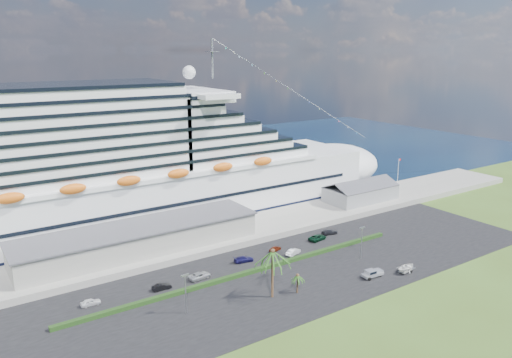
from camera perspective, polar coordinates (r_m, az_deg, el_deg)
ground at (r=110.69m, az=7.42°, el=-12.72°), size 420.00×420.00×0.00m
asphalt_lot at (r=118.23m, az=3.87°, el=-10.73°), size 140.00×38.00×0.12m
wharf at (r=140.09m, az=-3.42°, el=-6.21°), size 240.00×20.00×1.80m
water at (r=219.56m, az=-15.42°, el=0.71°), size 420.00×160.00×0.02m
cruise_ship at (r=148.16m, az=-15.48°, el=0.82°), size 191.00×38.00×54.00m
terminal_building at (r=128.71m, az=-13.14°, el=-6.55°), size 61.00×15.00×6.30m
port_shed at (r=169.84m, az=11.86°, el=-1.53°), size 24.00×12.31×7.37m
flagpole at (r=181.89m, az=15.92°, el=0.55°), size 1.08×0.16×12.00m
hedge at (r=117.50m, az=-0.79°, el=-10.59°), size 88.00×1.10×0.90m
lamp_post_left at (r=100.37m, az=-8.07°, el=-12.33°), size 1.60×0.35×8.27m
lamp_post_right at (r=126.54m, az=11.99°, el=-6.69°), size 1.60×0.35×8.27m
palm_tall at (r=103.89m, az=1.91°, el=-8.87°), size 8.82×8.82×11.13m
palm_short at (r=108.15m, az=4.77°, el=-11.16°), size 3.53×3.53×4.56m
parked_car_0 at (r=109.55m, az=-18.38°, el=-13.22°), size 4.10×1.84×1.37m
parked_car_1 at (r=112.20m, az=-10.74°, el=-12.00°), size 4.25×1.63×1.38m
parked_car_2 at (r=115.81m, az=-6.46°, el=-10.92°), size 5.51×2.89×1.48m
parked_car_3 at (r=123.59m, az=-1.40°, el=-9.14°), size 5.19×2.68×1.44m
parked_car_4 at (r=130.02m, az=2.20°, el=-7.95°), size 4.05×2.61×1.28m
parked_car_5 at (r=127.94m, az=4.28°, el=-8.30°), size 5.00×3.10×1.55m
parked_car_6 at (r=137.92m, az=7.05°, el=-6.65°), size 5.84×3.36×1.53m
parked_car_7 at (r=142.54m, az=8.40°, el=-6.02°), size 4.99×2.65×1.38m
pickup_truck at (r=118.67m, az=13.14°, el=-10.42°), size 5.45×2.35×1.88m
boat_trailer at (r=123.27m, az=16.88°, el=-9.65°), size 6.19×4.49×1.72m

